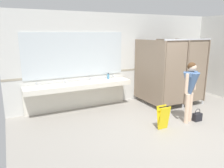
{
  "coord_description": "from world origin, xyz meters",
  "views": [
    {
      "loc": [
        -3.49,
        -3.56,
        2.28
      ],
      "look_at": [
        -1.1,
        1.28,
        0.98
      ],
      "focal_mm": 34.41,
      "sensor_mm": 36.0,
      "label": 1
    }
  ],
  "objects_px": {
    "soap_dispenser": "(108,76)",
    "wet_floor_sign": "(163,117)",
    "handbag": "(197,117)",
    "person_standing": "(191,85)"
  },
  "relations": [
    {
      "from": "person_standing",
      "to": "wet_floor_sign",
      "type": "distance_m",
      "value": 1.1
    },
    {
      "from": "person_standing",
      "to": "handbag",
      "type": "bearing_deg",
      "value": -13.22
    },
    {
      "from": "handbag",
      "to": "wet_floor_sign",
      "type": "xyz_separation_m",
      "value": [
        -1.13,
        0.02,
        0.18
      ]
    },
    {
      "from": "person_standing",
      "to": "handbag",
      "type": "relative_size",
      "value": 4.62
    },
    {
      "from": "person_standing",
      "to": "handbag",
      "type": "distance_m",
      "value": 0.91
    },
    {
      "from": "person_standing",
      "to": "wet_floor_sign",
      "type": "relative_size",
      "value": 2.72
    },
    {
      "from": "soap_dispenser",
      "to": "person_standing",
      "type": "bearing_deg",
      "value": -60.58
    },
    {
      "from": "soap_dispenser",
      "to": "wet_floor_sign",
      "type": "bearing_deg",
      "value": -80.22
    },
    {
      "from": "handbag",
      "to": "soap_dispenser",
      "type": "xyz_separation_m",
      "value": [
        -1.52,
        2.28,
        0.81
      ]
    },
    {
      "from": "person_standing",
      "to": "soap_dispenser",
      "type": "distance_m",
      "value": 2.54
    }
  ]
}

